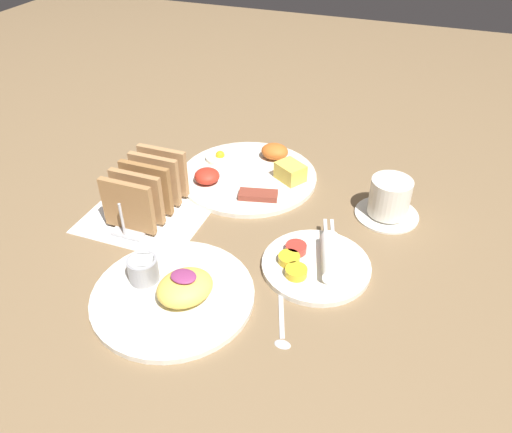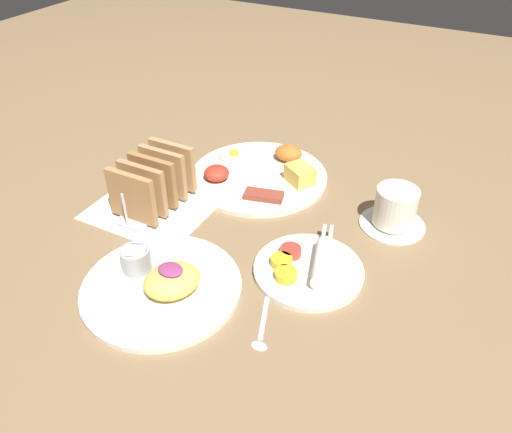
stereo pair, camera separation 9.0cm
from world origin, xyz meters
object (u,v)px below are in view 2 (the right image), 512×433
object	(u,v)px
plate_condiments	(309,268)
toast_rack	(154,182)
plate_breakfast	(261,173)
plate_foreground	(162,282)
coffee_cup	(395,209)

from	to	relation	value
plate_condiments	toast_rack	world-z (taller)	toast_rack
plate_breakfast	plate_foreground	xyz separation A→B (m)	(0.01, -0.37, 0.00)
toast_rack	coffee_cup	size ratio (longest dim) A/B	1.50
plate_foreground	toast_rack	xyz separation A→B (m)	(-0.15, 0.18, 0.04)
plate_foreground	coffee_cup	distance (m)	0.43
plate_breakfast	toast_rack	size ratio (longest dim) A/B	1.60
plate_breakfast	plate_condiments	bearing A→B (deg)	-47.72
plate_foreground	plate_condiments	bearing A→B (deg)	37.01
plate_breakfast	coffee_cup	size ratio (longest dim) A/B	2.39
plate_condiments	plate_breakfast	bearing A→B (deg)	132.28
plate_condiments	toast_rack	bearing A→B (deg)	173.09
plate_breakfast	plate_condiments	xyz separation A→B (m)	(0.20, -0.22, 0.00)
plate_breakfast	plate_foreground	size ratio (longest dim) A/B	1.13
coffee_cup	plate_foreground	bearing A→B (deg)	-129.77
plate_foreground	toast_rack	size ratio (longest dim) A/B	1.41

